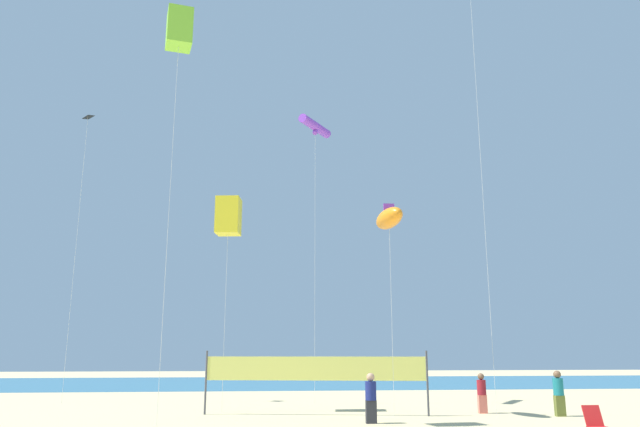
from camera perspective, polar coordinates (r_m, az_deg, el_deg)
ocean_band at (r=48.03m, az=-4.87°, el=-15.73°), size 120.00×20.00×0.01m
beachgoer_maroon_shirt at (r=25.51m, az=15.13°, el=-16.05°), size 0.35×0.35×1.53m
beachgoer_navy_shirt at (r=21.41m, az=4.86°, el=-16.94°), size 0.38×0.38×1.65m
beachgoer_teal_shirt at (r=25.26m, az=21.75°, el=-15.47°), size 0.38×0.38×1.66m
folding_beach_chair at (r=19.39m, az=24.76°, el=-17.52°), size 0.52×0.65×0.89m
volleyball_net at (r=23.92m, az=-0.45°, el=-14.74°), size 8.52×1.53×2.40m
kite_black_diamond at (r=33.63m, az=-21.30°, el=7.95°), size 0.63×0.62×14.46m
kite_yellow_box at (r=26.04m, az=-8.70°, el=-0.26°), size 1.12×1.12×8.84m
kite_violet_tube at (r=30.86m, az=-0.47°, el=8.23°), size 1.84×2.40×13.79m
kite_orange_inflatable at (r=24.12m, az=6.59°, el=-0.46°), size 1.09×2.31×8.17m
kite_lime_box at (r=23.47m, az=-13.23°, el=16.69°), size 1.07×1.07×14.59m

